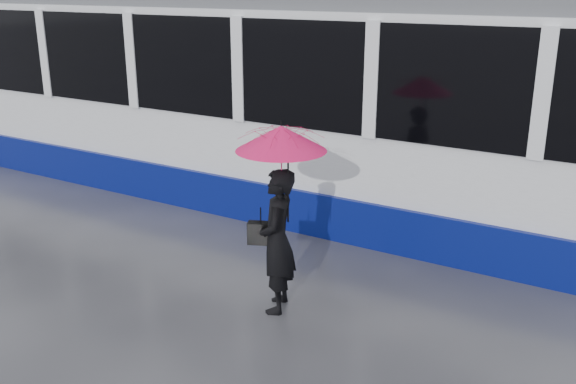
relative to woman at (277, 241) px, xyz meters
The scene contains 5 objects.
ground 1.24m from the woman, 127.49° to the left, with size 90.00×90.00×0.00m, color #2D2E33.
rails 3.40m from the woman, 100.15° to the left, with size 34.00×1.51×0.02m.
woman is the anchor object (origin of this frame).
umbrella 0.93m from the woman, ahead, with size 1.20×1.20×1.05m.
handbag 0.22m from the woman, behind, with size 0.30×0.22×0.42m.
Camera 1 is at (3.89, -6.00, 3.35)m, focal length 40.00 mm.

